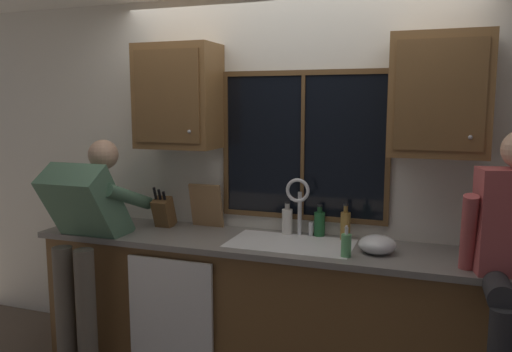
{
  "coord_description": "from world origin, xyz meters",
  "views": [
    {
      "loc": [
        0.95,
        -3.38,
        1.82
      ],
      "look_at": [
        -0.15,
        -0.3,
        1.35
      ],
      "focal_mm": 35.8,
      "sensor_mm": 36.0,
      "label": 1
    }
  ],
  "objects_px": {
    "soap_dispenser": "(346,245)",
    "bottle_tall_clear": "(345,225)",
    "cutting_board": "(206,206)",
    "bottle_amber_small": "(319,223)",
    "person_standing": "(86,231)",
    "bottle_green_glass": "(287,221)",
    "knife_block": "(164,212)",
    "mixing_bowl": "(377,245)"
  },
  "relations": [
    {
      "from": "person_standing",
      "to": "bottle_tall_clear",
      "type": "relative_size",
      "value": 6.47
    },
    {
      "from": "cutting_board",
      "to": "bottle_green_glass",
      "type": "bearing_deg",
      "value": 0.31
    },
    {
      "from": "person_standing",
      "to": "bottle_amber_small",
      "type": "height_order",
      "value": "person_standing"
    },
    {
      "from": "mixing_bowl",
      "to": "bottle_amber_small",
      "type": "bearing_deg",
      "value": 147.04
    },
    {
      "from": "knife_block",
      "to": "cutting_board",
      "type": "height_order",
      "value": "cutting_board"
    },
    {
      "from": "soap_dispenser",
      "to": "bottle_tall_clear",
      "type": "height_order",
      "value": "bottle_tall_clear"
    },
    {
      "from": "soap_dispenser",
      "to": "cutting_board",
      "type": "bearing_deg",
      "value": 160.23
    },
    {
      "from": "person_standing",
      "to": "bottle_amber_small",
      "type": "relative_size",
      "value": 7.24
    },
    {
      "from": "mixing_bowl",
      "to": "cutting_board",
      "type": "bearing_deg",
      "value": 168.86
    },
    {
      "from": "bottle_green_glass",
      "to": "soap_dispenser",
      "type": "bearing_deg",
      "value": -39.59
    },
    {
      "from": "person_standing",
      "to": "bottle_green_glass",
      "type": "distance_m",
      "value": 1.36
    },
    {
      "from": "cutting_board",
      "to": "bottle_tall_clear",
      "type": "height_order",
      "value": "cutting_board"
    },
    {
      "from": "mixing_bowl",
      "to": "bottle_tall_clear",
      "type": "distance_m",
      "value": 0.33
    },
    {
      "from": "knife_block",
      "to": "bottle_green_glass",
      "type": "relative_size",
      "value": 1.41
    },
    {
      "from": "person_standing",
      "to": "knife_block",
      "type": "bearing_deg",
      "value": 50.87
    },
    {
      "from": "bottle_amber_small",
      "to": "person_standing",
      "type": "bearing_deg",
      "value": -159.37
    },
    {
      "from": "soap_dispenser",
      "to": "bottle_amber_small",
      "type": "xyz_separation_m",
      "value": [
        -0.25,
        0.41,
        0.02
      ]
    },
    {
      "from": "bottle_green_glass",
      "to": "person_standing",
      "type": "bearing_deg",
      "value": -156.85
    },
    {
      "from": "person_standing",
      "to": "cutting_board",
      "type": "bearing_deg",
      "value": 39.61
    },
    {
      "from": "soap_dispenser",
      "to": "bottle_tall_clear",
      "type": "bearing_deg",
      "value": 100.5
    },
    {
      "from": "bottle_tall_clear",
      "to": "bottle_amber_small",
      "type": "xyz_separation_m",
      "value": [
        -0.18,
        0.03,
        -0.01
      ]
    },
    {
      "from": "mixing_bowl",
      "to": "bottle_green_glass",
      "type": "height_order",
      "value": "bottle_green_glass"
    },
    {
      "from": "knife_block",
      "to": "mixing_bowl",
      "type": "relative_size",
      "value": 1.42
    },
    {
      "from": "knife_block",
      "to": "bottle_tall_clear",
      "type": "distance_m",
      "value": 1.31
    },
    {
      "from": "knife_block",
      "to": "bottle_amber_small",
      "type": "distance_m",
      "value": 1.13
    },
    {
      "from": "mixing_bowl",
      "to": "person_standing",
      "type": "bearing_deg",
      "value": -171.38
    },
    {
      "from": "mixing_bowl",
      "to": "bottle_tall_clear",
      "type": "relative_size",
      "value": 0.93
    },
    {
      "from": "person_standing",
      "to": "bottle_tall_clear",
      "type": "xyz_separation_m",
      "value": [
        1.66,
        0.52,
        0.06
      ]
    },
    {
      "from": "person_standing",
      "to": "bottle_green_glass",
      "type": "relative_size",
      "value": 6.86
    },
    {
      "from": "bottle_tall_clear",
      "to": "soap_dispenser",
      "type": "bearing_deg",
      "value": -79.5
    },
    {
      "from": "mixing_bowl",
      "to": "soap_dispenser",
      "type": "xyz_separation_m",
      "value": [
        -0.16,
        -0.14,
        0.02
      ]
    },
    {
      "from": "cutting_board",
      "to": "soap_dispenser",
      "type": "height_order",
      "value": "cutting_board"
    },
    {
      "from": "cutting_board",
      "to": "bottle_green_glass",
      "type": "distance_m",
      "value": 0.61
    },
    {
      "from": "cutting_board",
      "to": "soap_dispenser",
      "type": "bearing_deg",
      "value": -19.77
    },
    {
      "from": "soap_dispenser",
      "to": "bottle_green_glass",
      "type": "relative_size",
      "value": 0.83
    },
    {
      "from": "bottle_tall_clear",
      "to": "bottle_amber_small",
      "type": "height_order",
      "value": "bottle_tall_clear"
    },
    {
      "from": "cutting_board",
      "to": "soap_dispenser",
      "type": "xyz_separation_m",
      "value": [
        1.08,
        -0.39,
        -0.09
      ]
    },
    {
      "from": "knife_block",
      "to": "soap_dispenser",
      "type": "bearing_deg",
      "value": -11.79
    },
    {
      "from": "cutting_board",
      "to": "bottle_tall_clear",
      "type": "xyz_separation_m",
      "value": [
        1.01,
        -0.01,
        -0.06
      ]
    },
    {
      "from": "soap_dispenser",
      "to": "bottle_green_glass",
      "type": "height_order",
      "value": "bottle_green_glass"
    },
    {
      "from": "knife_block",
      "to": "bottle_amber_small",
      "type": "bearing_deg",
      "value": 6.37
    },
    {
      "from": "cutting_board",
      "to": "bottle_amber_small",
      "type": "xyz_separation_m",
      "value": [
        0.83,
        0.02,
        -0.07
      ]
    }
  ]
}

